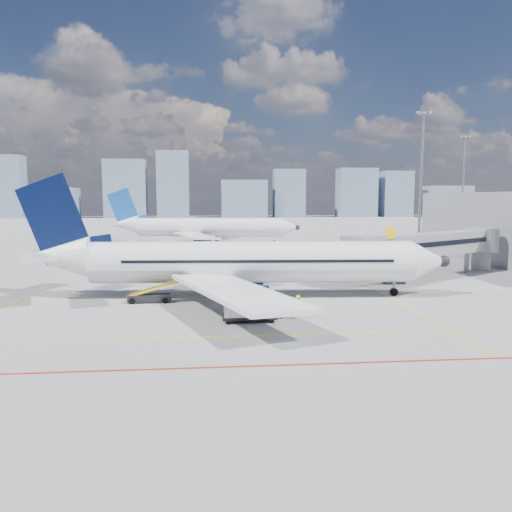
{
  "coord_description": "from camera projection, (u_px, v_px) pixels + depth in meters",
  "views": [
    {
      "loc": [
        -2.92,
        -38.66,
        9.36
      ],
      "look_at": [
        1.36,
        6.15,
        4.0
      ],
      "focal_mm": 35.0,
      "sensor_mm": 36.0,
      "label": 1
    }
  ],
  "objects": [
    {
      "name": "ground",
      "position": [
        246.0,
        315.0,
        39.6
      ],
      "size": [
        420.0,
        420.0,
        0.0
      ],
      "primitive_type": "plane",
      "color": "gray",
      "rests_on": "ground"
    },
    {
      "name": "apron_markings",
      "position": [
        242.0,
        328.0,
        35.67
      ],
      "size": [
        90.0,
        35.12,
        0.01
      ],
      "color": "yellow",
      "rests_on": "ground"
    },
    {
      "name": "jet_bridge",
      "position": [
        436.0,
        245.0,
        58.09
      ],
      "size": [
        23.55,
        15.78,
        6.3
      ],
      "color": "gray",
      "rests_on": "ground"
    },
    {
      "name": "floodlight_mast_ne",
      "position": [
        421.0,
        175.0,
        95.94
      ],
      "size": [
        3.2,
        0.61,
        25.45
      ],
      "color": "slate",
      "rests_on": "ground"
    },
    {
      "name": "floodlight_mast_far",
      "position": [
        463.0,
        181.0,
        133.08
      ],
      "size": [
        3.2,
        0.61,
        25.45
      ],
      "color": "slate",
      "rests_on": "ground"
    },
    {
      "name": "distant_skyline",
      "position": [
        205.0,
        192.0,
        225.66
      ],
      "size": [
        249.32,
        15.04,
        29.63
      ],
      "color": "slate",
      "rests_on": "ground"
    },
    {
      "name": "main_aircraft",
      "position": [
        234.0,
        263.0,
        46.59
      ],
      "size": [
        40.2,
        35.0,
        11.73
      ],
      "rotation": [
        0.0,
        0.0,
        -0.07
      ],
      "color": "white",
      "rests_on": "ground"
    },
    {
      "name": "second_aircraft",
      "position": [
        202.0,
        228.0,
        99.66
      ],
      "size": [
        38.41,
        33.33,
        11.26
      ],
      "rotation": [
        0.0,
        0.0,
        -0.14
      ],
      "color": "white",
      "rests_on": "ground"
    },
    {
      "name": "baggage_tug",
      "position": [
        269.0,
        310.0,
        38.65
      ],
      "size": [
        2.22,
        1.68,
        1.39
      ],
      "rotation": [
        0.0,
        0.0,
        0.27
      ],
      "color": "white",
      "rests_on": "ground"
    },
    {
      "name": "cargo_dolly",
      "position": [
        249.0,
        305.0,
        37.56
      ],
      "size": [
        4.12,
        1.87,
        2.25
      ],
      "rotation": [
        0.0,
        0.0,
        0.01
      ],
      "color": "black",
      "rests_on": "ground"
    },
    {
      "name": "belt_loader",
      "position": [
        151.0,
        296.0,
        44.42
      ],
      "size": [
        5.39,
        1.51,
        2.2
      ],
      "rotation": [
        0.0,
        0.0,
        0.01
      ],
      "color": "black",
      "rests_on": "ground"
    },
    {
      "name": "ramp_worker",
      "position": [
        299.0,
        307.0,
        38.33
      ],
      "size": [
        0.64,
        0.79,
        1.86
      ],
      "primitive_type": "imported",
      "rotation": [
        0.0,
        0.0,
        1.24
      ],
      "color": "yellow",
      "rests_on": "ground"
    }
  ]
}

